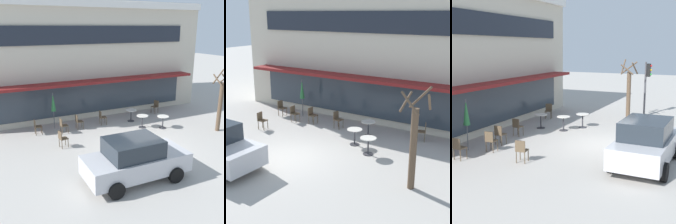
% 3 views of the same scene
% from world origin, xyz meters
% --- Properties ---
extents(ground_plane, '(80.00, 80.00, 0.00)m').
position_xyz_m(ground_plane, '(0.00, 0.00, 0.00)').
color(ground_plane, '#ADA8A0').
extents(building_facade, '(16.52, 9.10, 7.51)m').
position_xyz_m(building_facade, '(0.00, 9.97, 3.75)').
color(building_facade, beige).
rests_on(building_facade, ground).
extents(cafe_table_near_wall, '(0.70, 0.70, 0.76)m').
position_xyz_m(cafe_table_near_wall, '(1.63, 2.78, 0.52)').
color(cafe_table_near_wall, '#333338').
rests_on(cafe_table_near_wall, ground).
extents(cafe_table_streetside, '(0.70, 0.70, 0.76)m').
position_xyz_m(cafe_table_streetside, '(2.68, 2.14, 0.52)').
color(cafe_table_streetside, '#333338').
rests_on(cafe_table_streetside, ground).
extents(cafe_table_by_tree, '(0.70, 0.70, 0.76)m').
position_xyz_m(cafe_table_by_tree, '(1.61, 4.12, 0.52)').
color(cafe_table_by_tree, '#333338').
rests_on(cafe_table_by_tree, ground).
extents(patio_umbrella_green_folded, '(0.28, 0.28, 2.20)m').
position_xyz_m(patio_umbrella_green_folded, '(-3.22, 4.97, 1.63)').
color(patio_umbrella_green_folded, '#4C4C51').
rests_on(patio_umbrella_green_folded, ground).
extents(cafe_chair_0, '(0.42, 0.42, 0.89)m').
position_xyz_m(cafe_chair_0, '(-4.37, 4.42, 0.53)').
color(cafe_chair_0, brown).
rests_on(cafe_chair_0, ground).
extents(cafe_chair_1, '(0.44, 0.44, 0.89)m').
position_xyz_m(cafe_chair_1, '(-0.36, 4.35, 0.53)').
color(cafe_chair_1, brown).
rests_on(cafe_chair_1, ground).
extents(cafe_chair_2, '(0.51, 0.51, 0.89)m').
position_xyz_m(cafe_chair_2, '(4.08, 4.97, 0.53)').
color(cafe_chair_2, brown).
rests_on(cafe_chair_2, ground).
extents(cafe_chair_3, '(0.42, 0.42, 0.89)m').
position_xyz_m(cafe_chair_3, '(-2.99, 3.94, 0.53)').
color(cafe_chair_3, brown).
rests_on(cafe_chair_3, ground).
extents(cafe_chair_4, '(0.45, 0.45, 0.89)m').
position_xyz_m(cafe_chair_4, '(-3.60, 2.05, 0.53)').
color(cafe_chair_4, brown).
rests_on(cafe_chair_4, ground).
extents(cafe_chair_5, '(0.41, 0.41, 0.89)m').
position_xyz_m(cafe_chair_5, '(-1.96, 4.23, 0.53)').
color(cafe_chair_5, brown).
rests_on(cafe_chair_5, ground).
extents(street_tree, '(1.00, 0.99, 3.60)m').
position_xyz_m(street_tree, '(5.35, 0.37, 1.67)').
color(street_tree, brown).
rests_on(street_tree, ground).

